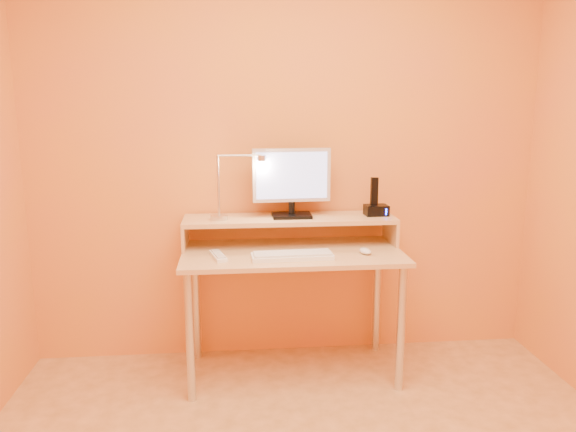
{
  "coord_description": "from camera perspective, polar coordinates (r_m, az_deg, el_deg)",
  "views": [
    {
      "loc": [
        -0.31,
        -1.75,
        1.52
      ],
      "look_at": [
        -0.03,
        1.13,
        0.93
      ],
      "focal_mm": 34.67,
      "sensor_mm": 36.0,
      "label": 1
    }
  ],
  "objects": [
    {
      "name": "phone_dock",
      "position": [
        3.24,
        9.04,
        0.6
      ],
      "size": [
        0.13,
        0.1,
        0.06
      ],
      "primitive_type": "cube",
      "rotation": [
        0.0,
        0.0,
        0.04
      ],
      "color": "black",
      "rests_on": "desk_shelf"
    },
    {
      "name": "lamp_post",
      "position": [
        3.08,
        -7.16,
        3.1
      ],
      "size": [
        0.01,
        0.01,
        0.33
      ],
      "primitive_type": "cylinder",
      "color": "silver",
      "rests_on": "lamp_base"
    },
    {
      "name": "keyboard",
      "position": [
        2.91,
        0.44,
        -4.15
      ],
      "size": [
        0.43,
        0.15,
        0.02
      ],
      "primitive_type": "cube",
      "rotation": [
        0.0,
        0.0,
        0.04
      ],
      "color": "white",
      "rests_on": "desk_lower"
    },
    {
      "name": "monitor_back",
      "position": [
        3.15,
        0.32,
        4.27
      ],
      "size": [
        0.4,
        0.03,
        0.26
      ],
      "primitive_type": "cube",
      "rotation": [
        0.0,
        0.0,
        0.05
      ],
      "color": "black",
      "rests_on": "monitor_panel"
    },
    {
      "name": "desk_leg_br",
      "position": [
        3.49,
        9.09,
        -8.16
      ],
      "size": [
        0.04,
        0.04,
        0.69
      ],
      "primitive_type": "cylinder",
      "color": "silver",
      "rests_on": "floor"
    },
    {
      "name": "desk_leg_fl",
      "position": [
        2.93,
        -10.03,
        -12.18
      ],
      "size": [
        0.04,
        0.04,
        0.69
      ],
      "primitive_type": "cylinder",
      "color": "silver",
      "rests_on": "floor"
    },
    {
      "name": "phone_handset",
      "position": [
        3.22,
        8.84,
        2.52
      ],
      "size": [
        0.04,
        0.03,
        0.16
      ],
      "primitive_type": "cube",
      "rotation": [
        0.0,
        0.0,
        0.04
      ],
      "color": "black",
      "rests_on": "phone_dock"
    },
    {
      "name": "monitor_panel",
      "position": [
        3.13,
        0.37,
        4.21
      ],
      "size": [
        0.44,
        0.05,
        0.3
      ],
      "primitive_type": "cube",
      "rotation": [
        0.0,
        0.0,
        0.05
      ],
      "color": "silver",
      "rests_on": "monitor_neck"
    },
    {
      "name": "mouse",
      "position": [
        3.02,
        7.93,
        -3.58
      ],
      "size": [
        0.07,
        0.1,
        0.03
      ],
      "primitive_type": "ellipsoid",
      "rotation": [
        0.0,
        0.0,
        0.22
      ],
      "color": "silver",
      "rests_on": "desk_lower"
    },
    {
      "name": "lamp_head",
      "position": [
        3.06,
        -2.72,
        5.96
      ],
      "size": [
        0.04,
        0.04,
        0.03
      ],
      "primitive_type": "cylinder",
      "color": "silver",
      "rests_on": "lamp_arm"
    },
    {
      "name": "phone_led",
      "position": [
        3.2,
        10.04,
        0.44
      ],
      "size": [
        0.01,
        0.0,
        0.04
      ],
      "primitive_type": "cube",
      "color": "#1732FF",
      "rests_on": "phone_dock"
    },
    {
      "name": "desk_lower",
      "position": [
        3.05,
        0.45,
        -3.84
      ],
      "size": [
        1.2,
        0.6,
        0.02
      ],
      "primitive_type": "cube",
      "color": "tan",
      "rests_on": "floor"
    },
    {
      "name": "lamp_arm",
      "position": [
        3.06,
        -4.98,
        6.21
      ],
      "size": [
        0.24,
        0.01,
        0.01
      ],
      "primitive_type": "cylinder",
      "rotation": [
        0.0,
        1.57,
        0.0
      ],
      "color": "silver",
      "rests_on": "lamp_post"
    },
    {
      "name": "desk_leg_fr",
      "position": [
        3.05,
        11.5,
        -11.29
      ],
      "size": [
        0.04,
        0.04,
        0.69
      ],
      "primitive_type": "cylinder",
      "color": "silver",
      "rests_on": "floor"
    },
    {
      "name": "monitor_neck",
      "position": [
        3.15,
        0.38,
        0.85
      ],
      "size": [
        0.04,
        0.04,
        0.07
      ],
      "primitive_type": "cylinder",
      "color": "black",
      "rests_on": "monitor_foot"
    },
    {
      "name": "wall_back",
      "position": [
        3.27,
        -0.13,
        6.87
      ],
      "size": [
        3.0,
        0.04,
        2.5
      ],
      "primitive_type": "cube",
      "color": "orange",
      "rests_on": "floor"
    },
    {
      "name": "remote_control",
      "position": [
        2.94,
        -7.18,
        -4.1
      ],
      "size": [
        0.1,
        0.21,
        0.02
      ],
      "primitive_type": "cube",
      "rotation": [
        0.0,
        0.0,
        0.25
      ],
      "color": "white",
      "rests_on": "desk_lower"
    },
    {
      "name": "monitor_screen",
      "position": [
        3.11,
        0.4,
        4.17
      ],
      "size": [
        0.4,
        0.02,
        0.26
      ],
      "primitive_type": "cube",
      "rotation": [
        0.0,
        0.0,
        0.05
      ],
      "color": "#A6B6FF",
      "rests_on": "monitor_panel"
    },
    {
      "name": "desk_shelf",
      "position": [
        3.16,
        0.16,
        -0.32
      ],
      "size": [
        1.2,
        0.3,
        0.02
      ],
      "primitive_type": "cube",
      "color": "tan",
      "rests_on": "desk_lower"
    },
    {
      "name": "lamp_base",
      "position": [
        3.11,
        -7.08,
        -0.13
      ],
      "size": [
        0.1,
        0.1,
        0.02
      ],
      "primitive_type": "cylinder",
      "color": "silver",
      "rests_on": "desk_shelf"
    },
    {
      "name": "shelf_riser_left",
      "position": [
        3.17,
        -10.52,
        -1.95
      ],
      "size": [
        0.02,
        0.3,
        0.14
      ],
      "primitive_type": "cube",
      "color": "tan",
      "rests_on": "desk_lower"
    },
    {
      "name": "desk_leg_bl",
      "position": [
        3.39,
        -9.4,
        -8.78
      ],
      "size": [
        0.04,
        0.04,
        0.69
      ],
      "primitive_type": "cylinder",
      "color": "silver",
      "rests_on": "floor"
    },
    {
      "name": "monitor_foot",
      "position": [
        3.16,
        0.38,
        0.06
      ],
      "size": [
        0.22,
        0.16,
        0.02
      ],
      "primitive_type": "cube",
      "color": "black",
      "rests_on": "desk_shelf"
    },
    {
      "name": "shelf_riser_right",
      "position": [
        3.29,
        10.47,
        -1.47
      ],
      "size": [
        0.02,
        0.3,
        0.14
      ],
      "primitive_type": "cube",
      "color": "tan",
      "rests_on": "desk_lower"
    },
    {
      "name": "lamp_bulb",
      "position": [
        3.07,
        -2.71,
        5.67
      ],
      "size": [
        0.03,
        0.03,
        0.0
      ],
      "primitive_type": "cylinder",
      "color": "#FFEAC6",
      "rests_on": "lamp_head"
    }
  ]
}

